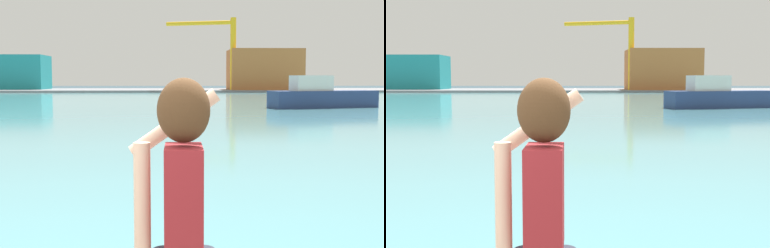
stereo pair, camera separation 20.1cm
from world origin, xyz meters
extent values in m
plane|color=#334751|center=(0.00, 50.00, 0.00)|extent=(220.00, 220.00, 0.00)
cube|color=#599EA8|center=(0.00, 52.00, 0.01)|extent=(140.00, 100.00, 0.02)
cube|color=gray|center=(0.00, 92.00, 0.19)|extent=(140.00, 20.00, 0.37)
cube|color=maroon|center=(0.80, 0.61, 1.72)|extent=(0.20, 0.34, 0.56)
sphere|color=#E0B293|center=(0.80, 0.61, 2.18)|extent=(0.22, 0.22, 0.22)
ellipsoid|color=#472D19|center=(0.80, 0.59, 2.19)|extent=(0.28, 0.26, 0.34)
cylinder|color=#E0B293|center=(0.58, 0.61, 1.73)|extent=(0.09, 0.09, 0.58)
cylinder|color=#E0B293|center=(0.75, 0.83, 2.10)|extent=(0.52, 0.09, 0.40)
cube|color=black|center=(0.76, 0.95, 2.27)|extent=(0.01, 0.07, 0.14)
cube|color=navy|center=(12.85, 37.96, 0.70)|extent=(9.20, 4.32, 1.36)
cube|color=silver|center=(11.77, 37.67, 1.99)|extent=(3.44, 2.32, 1.22)
cube|color=teal|center=(-29.68, 93.38, 3.51)|extent=(13.66, 8.39, 6.28)
cube|color=#B26633|center=(17.15, 88.22, 3.94)|extent=(12.55, 9.86, 7.14)
cylinder|color=yellow|center=(11.17, 84.91, 6.57)|extent=(1.00, 1.00, 12.39)
cylinder|color=yellow|center=(5.44, 86.55, 11.96)|extent=(11.66, 3.96, 0.70)
camera|label=1|loc=(0.75, -2.02, 2.35)|focal=47.03mm
camera|label=2|loc=(0.95, -2.02, 2.35)|focal=47.03mm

